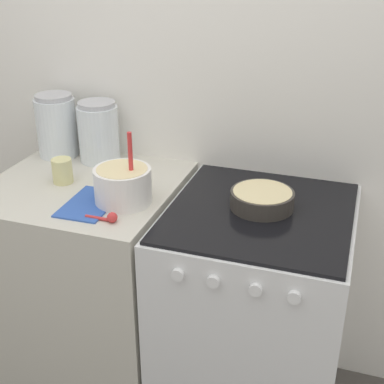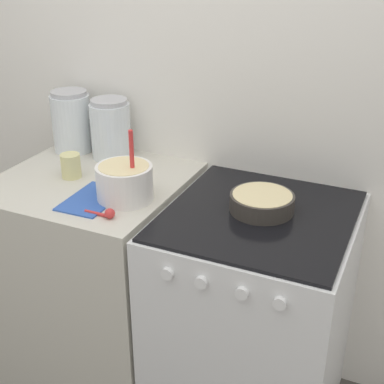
# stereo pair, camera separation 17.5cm
# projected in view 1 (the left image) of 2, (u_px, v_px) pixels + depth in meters

# --- Properties ---
(wall_back) EXTENTS (4.44, 0.05, 2.40)m
(wall_back) POSITION_uv_depth(u_px,v_px,m) (200.00, 101.00, 2.17)
(wall_back) COLOR white
(wall_back) RESTS_ON ground_plane
(countertop_cabinet) EXTENTS (0.72, 0.69, 0.94)m
(countertop_cabinet) POSITION_uv_depth(u_px,v_px,m) (92.00, 283.00, 2.27)
(countertop_cabinet) COLOR beige
(countertop_cabinet) RESTS_ON ground_plane
(stove) EXTENTS (0.65, 0.71, 0.94)m
(stove) POSITION_uv_depth(u_px,v_px,m) (254.00, 317.00, 2.07)
(stove) COLOR silver
(stove) RESTS_ON ground_plane
(mixing_bowl) EXTENTS (0.21, 0.21, 0.27)m
(mixing_bowl) POSITION_uv_depth(u_px,v_px,m) (123.00, 183.00, 1.89)
(mixing_bowl) COLOR white
(mixing_bowl) RESTS_ON countertop_cabinet
(baking_pan) EXTENTS (0.22, 0.22, 0.06)m
(baking_pan) POSITION_uv_depth(u_px,v_px,m) (262.00, 199.00, 1.87)
(baking_pan) COLOR #38332D
(baking_pan) RESTS_ON stove
(storage_jar_left) EXTENTS (0.17, 0.17, 0.27)m
(storage_jar_left) POSITION_uv_depth(u_px,v_px,m) (57.00, 129.00, 2.30)
(storage_jar_left) COLOR silver
(storage_jar_left) RESTS_ON countertop_cabinet
(storage_jar_middle) EXTENTS (0.17, 0.17, 0.26)m
(storage_jar_middle) POSITION_uv_depth(u_px,v_px,m) (99.00, 136.00, 2.24)
(storage_jar_middle) COLOR silver
(storage_jar_middle) RESTS_ON countertop_cabinet
(tin_can) EXTENTS (0.08, 0.08, 0.10)m
(tin_can) POSITION_uv_depth(u_px,v_px,m) (62.00, 171.00, 2.06)
(tin_can) COLOR beige
(tin_can) RESTS_ON countertop_cabinet
(recipe_page) EXTENTS (0.17, 0.26, 0.01)m
(recipe_page) POSITION_uv_depth(u_px,v_px,m) (90.00, 204.00, 1.91)
(recipe_page) COLOR #3359B2
(recipe_page) RESTS_ON countertop_cabinet
(measuring_spoon) EXTENTS (0.12, 0.04, 0.04)m
(measuring_spoon) POSITION_uv_depth(u_px,v_px,m) (109.00, 218.00, 1.79)
(measuring_spoon) COLOR red
(measuring_spoon) RESTS_ON countertop_cabinet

